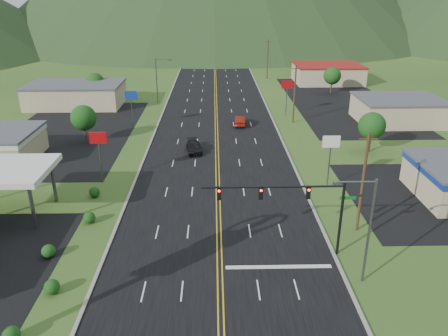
{
  "coord_description": "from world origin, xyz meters",
  "views": [
    {
      "loc": [
        -0.35,
        -18.89,
        21.92
      ],
      "look_at": [
        0.62,
        23.31,
        4.5
      ],
      "focal_mm": 35.0,
      "sensor_mm": 36.0,
      "label": 1
    }
  ],
  "objects_px": {
    "streetlight_west": "(158,78)",
    "car_red_far": "(240,121)",
    "car_dark_mid": "(194,147)",
    "streetlight_east": "(366,225)",
    "gas_canopy": "(0,172)",
    "traffic_signal": "(296,200)"
  },
  "relations": [
    {
      "from": "traffic_signal",
      "to": "gas_canopy",
      "type": "bearing_deg",
      "value": 164.3
    },
    {
      "from": "car_dark_mid",
      "to": "gas_canopy",
      "type": "bearing_deg",
      "value": -143.98
    },
    {
      "from": "car_dark_mid",
      "to": "streetlight_east",
      "type": "bearing_deg",
      "value": -73.12
    },
    {
      "from": "traffic_signal",
      "to": "streetlight_east",
      "type": "relative_size",
      "value": 1.46
    },
    {
      "from": "car_red_far",
      "to": "car_dark_mid",
      "type": "bearing_deg",
      "value": 65.5
    },
    {
      "from": "traffic_signal",
      "to": "streetlight_east",
      "type": "height_order",
      "value": "streetlight_east"
    },
    {
      "from": "traffic_signal",
      "to": "car_dark_mid",
      "type": "height_order",
      "value": "traffic_signal"
    },
    {
      "from": "streetlight_west",
      "to": "streetlight_east",
      "type": "bearing_deg",
      "value": -69.14
    },
    {
      "from": "traffic_signal",
      "to": "gas_canopy",
      "type": "xyz_separation_m",
      "value": [
        -28.48,
        8.0,
        -0.46
      ]
    },
    {
      "from": "car_dark_mid",
      "to": "car_red_far",
      "type": "xyz_separation_m",
      "value": [
        7.45,
        13.17,
        0.1
      ]
    },
    {
      "from": "gas_canopy",
      "to": "car_red_far",
      "type": "distance_m",
      "value": 41.22
    },
    {
      "from": "gas_canopy",
      "to": "streetlight_west",
      "type": "bearing_deg",
      "value": 77.87
    },
    {
      "from": "streetlight_west",
      "to": "car_dark_mid",
      "type": "xyz_separation_m",
      "value": [
        8.38,
        -29.57,
        -4.47
      ]
    },
    {
      "from": "streetlight_east",
      "to": "car_red_far",
      "type": "xyz_separation_m",
      "value": [
        -7.03,
        43.6,
        -4.37
      ]
    },
    {
      "from": "streetlight_west",
      "to": "car_red_far",
      "type": "xyz_separation_m",
      "value": [
        15.83,
        -16.4,
        -4.37
      ]
    },
    {
      "from": "gas_canopy",
      "to": "car_red_far",
      "type": "bearing_deg",
      "value": 50.4
    },
    {
      "from": "car_red_far",
      "to": "traffic_signal",
      "type": "bearing_deg",
      "value": 98.36
    },
    {
      "from": "traffic_signal",
      "to": "streetlight_west",
      "type": "bearing_deg",
      "value": 107.97
    },
    {
      "from": "streetlight_west",
      "to": "gas_canopy",
      "type": "height_order",
      "value": "streetlight_west"
    },
    {
      "from": "traffic_signal",
      "to": "car_dark_mid",
      "type": "bearing_deg",
      "value": 110.31
    },
    {
      "from": "streetlight_east",
      "to": "streetlight_west",
      "type": "relative_size",
      "value": 1.0
    },
    {
      "from": "traffic_signal",
      "to": "gas_canopy",
      "type": "distance_m",
      "value": 29.59
    }
  ]
}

